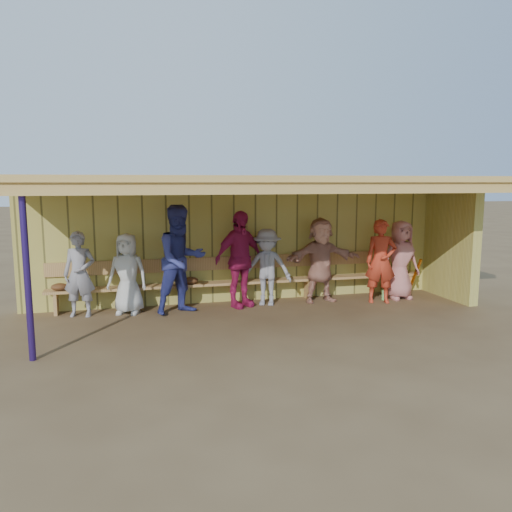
{
  "coord_description": "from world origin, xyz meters",
  "views": [
    {
      "loc": [
        -2.29,
        -8.47,
        2.41
      ],
      "look_at": [
        0.0,
        0.35,
        1.05
      ],
      "focal_mm": 35.0,
      "sensor_mm": 36.0,
      "label": 1
    }
  ],
  "objects": [
    {
      "name": "player_a",
      "position": [
        -3.14,
        0.81,
        0.77
      ],
      "size": [
        0.63,
        0.49,
        1.54
      ],
      "primitive_type": "imported",
      "rotation": [
        0.0,
        0.0,
        -0.23
      ],
      "color": "gray",
      "rests_on": "ground"
    },
    {
      "name": "player_h",
      "position": [
        3.14,
        0.61,
        0.81
      ],
      "size": [
        0.82,
        0.56,
        1.63
      ],
      "primitive_type": "imported",
      "rotation": [
        0.0,
        0.0,
        0.06
      ],
      "color": "#BD706A",
      "rests_on": "ground"
    },
    {
      "name": "bench",
      "position": [
        0.0,
        1.12,
        0.53
      ],
      "size": [
        7.6,
        0.34,
        0.93
      ],
      "color": "tan",
      "rests_on": "ground"
    },
    {
      "name": "player_c",
      "position": [
        -1.36,
        0.59,
        1.0
      ],
      "size": [
        1.18,
        1.06,
        2.0
      ],
      "primitive_type": "imported",
      "rotation": [
        0.0,
        0.0,
        0.38
      ],
      "color": "navy",
      "rests_on": "ground"
    },
    {
      "name": "dugout_structure",
      "position": [
        0.39,
        0.69,
        1.69
      ],
      "size": [
        8.8,
        3.2,
        2.5
      ],
      "color": "tan",
      "rests_on": "ground"
    },
    {
      "name": "ground",
      "position": [
        0.0,
        0.0,
        0.0
      ],
      "size": [
        90.0,
        90.0,
        0.0
      ],
      "primitive_type": "plane",
      "color": "brown",
      "rests_on": "ground"
    },
    {
      "name": "player_e",
      "position": [
        0.33,
        0.79,
        0.75
      ],
      "size": [
        1.12,
        0.91,
        1.5
      ],
      "primitive_type": "imported",
      "rotation": [
        0.0,
        0.0,
        -0.42
      ],
      "color": "gray",
      "rests_on": "ground"
    },
    {
      "name": "player_f",
      "position": [
        1.46,
        0.79,
        0.85
      ],
      "size": [
        1.6,
        0.59,
        1.7
      ],
      "primitive_type": "imported",
      "rotation": [
        0.0,
        0.0,
        0.05
      ],
      "color": "tan",
      "rests_on": "ground"
    },
    {
      "name": "player_g",
      "position": [
        2.59,
        0.41,
        0.84
      ],
      "size": [
        0.7,
        0.56,
        1.67
      ],
      "primitive_type": "imported",
      "rotation": [
        0.0,
        0.0,
        -0.3
      ],
      "color": "red",
      "rests_on": "ground"
    },
    {
      "name": "dugout_equipment",
      "position": [
        -0.96,
        0.99,
        0.49
      ],
      "size": [
        7.38,
        0.62,
        0.8
      ],
      "color": "orange",
      "rests_on": "ground"
    },
    {
      "name": "player_d",
      "position": [
        -0.22,
        0.78,
        0.93
      ],
      "size": [
        1.18,
        0.86,
        1.87
      ],
      "primitive_type": "imported",
      "rotation": [
        0.0,
        0.0,
        0.42
      ],
      "color": "#AB1B4E",
      "rests_on": "ground"
    },
    {
      "name": "player_b",
      "position": [
        -2.31,
        0.81,
        0.74
      ],
      "size": [
        0.84,
        0.68,
        1.49
      ],
      "primitive_type": "imported",
      "rotation": [
        0.0,
        0.0,
        -0.33
      ],
      "color": "silver",
      "rests_on": "ground"
    }
  ]
}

